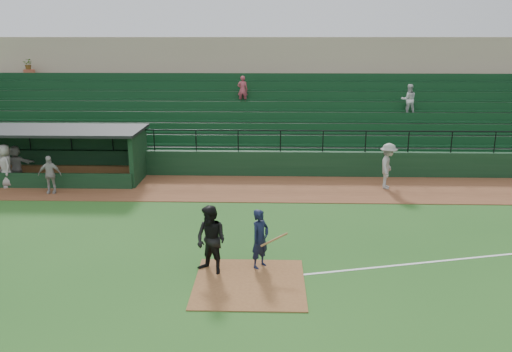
{
  "coord_description": "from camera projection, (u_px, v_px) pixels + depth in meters",
  "views": [
    {
      "loc": [
        0.56,
        -13.8,
        6.54
      ],
      "look_at": [
        0.0,
        5.0,
        1.4
      ],
      "focal_mm": 36.33,
      "sensor_mm": 36.0,
      "label": 1
    }
  ],
  "objects": [
    {
      "name": "ground",
      "position": [
        251.0,
        268.0,
        15.04
      ],
      "size": [
        90.0,
        90.0,
        0.0
      ],
      "primitive_type": "plane",
      "color": "#22531A",
      "rests_on": "ground"
    },
    {
      "name": "warning_track",
      "position": [
        258.0,
        188.0,
        22.75
      ],
      "size": [
        40.0,
        4.0,
        0.03
      ],
      "primitive_type": "cube",
      "color": "brown",
      "rests_on": "ground"
    },
    {
      "name": "home_plate_dirt",
      "position": [
        249.0,
        283.0,
        14.08
      ],
      "size": [
        3.0,
        3.0,
        0.03
      ],
      "primitive_type": "cube",
      "color": "brown",
      "rests_on": "ground"
    },
    {
      "name": "foul_line",
      "position": [
        511.0,
        254.0,
        15.97
      ],
      "size": [
        17.49,
        4.44,
        0.01
      ],
      "primitive_type": "cube",
      "rotation": [
        0.0,
        0.0,
        0.24
      ],
      "color": "white",
      "rests_on": "ground"
    },
    {
      "name": "stadium_structure",
      "position": [
        262.0,
        110.0,
        30.3
      ],
      "size": [
        38.0,
        13.08,
        6.4
      ],
      "color": "black",
      "rests_on": "ground"
    },
    {
      "name": "dugout",
      "position": [
        51.0,
        150.0,
        24.19
      ],
      "size": [
        8.9,
        3.2,
        2.42
      ],
      "color": "black",
      "rests_on": "ground"
    },
    {
      "name": "batter_at_plate",
      "position": [
        260.0,
        239.0,
        14.84
      ],
      "size": [
        1.16,
        0.77,
        1.77
      ],
      "color": "black",
      "rests_on": "ground"
    },
    {
      "name": "umpire",
      "position": [
        211.0,
        240.0,
        14.48
      ],
      "size": [
        1.21,
        1.15,
        1.98
      ],
      "primitive_type": "imported",
      "rotation": [
        0.0,
        0.0,
        -0.57
      ],
      "color": "black",
      "rests_on": "ground"
    },
    {
      "name": "runner",
      "position": [
        388.0,
        166.0,
        22.47
      ],
      "size": [
        1.1,
        1.46,
        2.0
      ],
      "primitive_type": "imported",
      "rotation": [
        0.0,
        0.0,
        1.27
      ],
      "color": "gray",
      "rests_on": "warning_track"
    },
    {
      "name": "dugout_player_a",
      "position": [
        50.0,
        175.0,
        21.86
      ],
      "size": [
        0.99,
        0.52,
        1.62
      ],
      "primitive_type": "imported",
      "rotation": [
        0.0,
        0.0,
        0.13
      ],
      "color": "#A6A09B",
      "rests_on": "warning_track"
    },
    {
      "name": "dugout_player_b",
      "position": [
        6.0,
        166.0,
        22.74
      ],
      "size": [
        1.08,
        1.1,
        1.91
      ],
      "primitive_type": "imported",
      "rotation": [
        0.0,
        0.0,
        -0.83
      ],
      "color": "#A29C97",
      "rests_on": "warning_track"
    },
    {
      "name": "dugout_player_c",
      "position": [
        16.0,
        164.0,
        23.5
      ],
      "size": [
        1.58,
        0.53,
        1.7
      ],
      "primitive_type": "imported",
      "rotation": [
        0.0,
        0.0,
        3.12
      ],
      "color": "#9A9690",
      "rests_on": "warning_track"
    }
  ]
}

